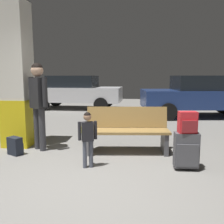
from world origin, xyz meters
TOP-DOWN VIEW (x-y plane):
  - ground_plane at (0.00, 4.00)m, footprint 18.00×18.00m
  - structural_pillar at (-1.83, 1.91)m, footprint 0.57×0.57m
  - bench at (0.53, 1.64)m, footprint 1.64×0.67m
  - suitcase at (1.50, 0.83)m, footprint 0.39×0.24m
  - backpack_bright at (1.50, 0.83)m, footprint 0.30×0.22m
  - child at (-0.08, 0.75)m, footprint 0.29×0.18m
  - adult at (-1.25, 1.63)m, footprint 0.50×0.40m
  - backpack_dark_floor at (-1.60, 1.27)m, footprint 0.32×0.29m
  - parked_car_far at (-2.12, 7.93)m, footprint 4.17×1.93m
  - parked_car_near at (2.99, 6.19)m, footprint 4.26×2.14m

SIDE VIEW (x-z plane):
  - ground_plane at x=0.00m, z-range -0.10..0.00m
  - backpack_dark_floor at x=-1.60m, z-range 0.00..0.34m
  - suitcase at x=1.50m, z-range 0.02..0.62m
  - bench at x=0.53m, z-range 0.00..0.88m
  - child at x=-0.08m, z-range 0.11..1.03m
  - backpack_bright at x=1.50m, z-range 0.60..0.94m
  - parked_car_far at x=-2.12m, z-range 0.05..1.56m
  - parked_car_near at x=2.99m, z-range 0.05..1.56m
  - adult at x=-1.25m, z-range 0.21..1.95m
  - structural_pillar at x=-1.83m, z-range -0.01..3.00m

